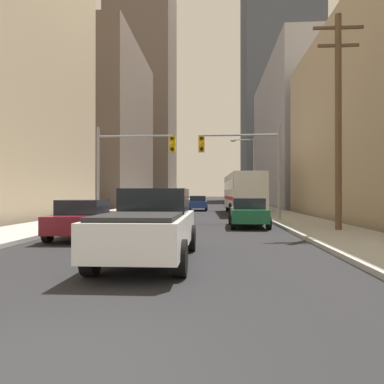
{
  "coord_description": "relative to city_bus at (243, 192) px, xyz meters",
  "views": [
    {
      "loc": [
        1.69,
        -3.14,
        1.76
      ],
      "look_at": [
        0.0,
        24.53,
        1.87
      ],
      "focal_mm": 33.99,
      "sensor_mm": 36.0,
      "label": 1
    }
  ],
  "objects": [
    {
      "name": "sidewalk_left",
      "position": [
        -11.05,
        21.19,
        -1.85
      ],
      "size": [
        3.55,
        160.0,
        0.15
      ],
      "primitive_type": "cube",
      "color": "#9E9E99",
      "rests_on": "ground"
    },
    {
      "name": "building_right_far_highrise",
      "position": [
        13.85,
        60.35,
        26.73
      ],
      "size": [
        17.88,
        20.52,
        57.32
      ],
      "primitive_type": "cube",
      "color": "#4C515B",
      "rests_on": "ground"
    },
    {
      "name": "sedan_navy",
      "position": [
        -7.66,
        3.06,
        -1.16
      ],
      "size": [
        1.95,
        4.21,
        1.52
      ],
      "color": "#141E4C",
      "rests_on": "ground"
    },
    {
      "name": "building_left_mid_office",
      "position": [
        -25.86,
        19.82,
        9.45
      ],
      "size": [
        25.37,
        22.32,
        22.77
      ],
      "primitive_type": "cube",
      "color": "#66564C",
      "rests_on": "ground"
    },
    {
      "name": "building_right_mid_block",
      "position": [
        15.45,
        19.57,
        7.68
      ],
      "size": [
        21.53,
        28.15,
        19.23
      ],
      "primitive_type": "cube",
      "color": "#93939E",
      "rests_on": "ground"
    },
    {
      "name": "sidewalk_right",
      "position": [
        2.7,
        21.19,
        -1.85
      ],
      "size": [
        3.55,
        160.0,
        0.15
      ],
      "primitive_type": "cube",
      "color": "#9E9E99",
      "rests_on": "ground"
    },
    {
      "name": "sedan_blue",
      "position": [
        -4.16,
        5.29,
        -1.16
      ],
      "size": [
        1.95,
        4.24,
        1.52
      ],
      "color": "navy",
      "rests_on": "ground"
    },
    {
      "name": "sedan_green",
      "position": [
        -0.7,
        -12.73,
        -1.16
      ],
      "size": [
        1.95,
        4.25,
        1.52
      ],
      "color": "#195938",
      "rests_on": "ground"
    },
    {
      "name": "traffic_signal_near_right",
      "position": [
        -0.69,
        -9.25,
        2.17
      ],
      "size": [
        5.08,
        0.44,
        6.0
      ],
      "color": "gray",
      "rests_on": "ground"
    },
    {
      "name": "sedan_maroon",
      "position": [
        -7.58,
        -17.97,
        -1.16
      ],
      "size": [
        1.95,
        4.26,
        1.52
      ],
      "color": "maroon",
      "rests_on": "ground"
    },
    {
      "name": "pickup_truck_white",
      "position": [
        -4.16,
        -22.46,
        -1.0
      ],
      "size": [
        2.2,
        5.4,
        1.9
      ],
      "color": "white",
      "rests_on": "ground"
    },
    {
      "name": "traffic_signal_near_left",
      "position": [
        -7.68,
        -9.25,
        2.17
      ],
      "size": [
        5.04,
        0.44,
        6.0
      ],
      "color": "gray",
      "rests_on": "ground"
    },
    {
      "name": "street_lamp_right",
      "position": [
        1.22,
        5.64,
        2.62
      ],
      "size": [
        2.51,
        0.32,
        7.5
      ],
      "color": "gray",
      "rests_on": "ground"
    },
    {
      "name": "utility_pole_right",
      "position": [
        3.05,
        -15.39,
        3.23
      ],
      "size": [
        2.2,
        0.28,
        9.78
      ],
      "color": "brown",
      "rests_on": "ground"
    },
    {
      "name": "city_bus",
      "position": [
        0.0,
        0.0,
        0.0
      ],
      "size": [
        2.87,
        11.57,
        3.4
      ],
      "color": "silver",
      "rests_on": "ground"
    },
    {
      "name": "building_left_far_tower",
      "position": [
        -21.07,
        61.3,
        26.28
      ],
      "size": [
        15.85,
        19.36,
        56.42
      ],
      "primitive_type": "cube",
      "color": "#66564C",
      "rests_on": "ground"
    }
  ]
}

